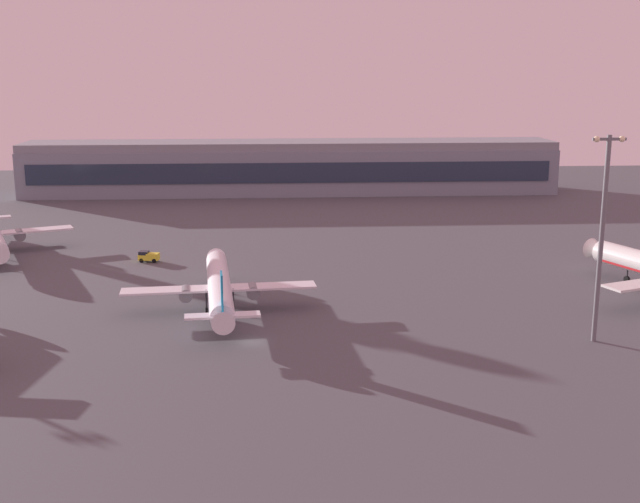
# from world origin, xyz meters

# --- Properties ---
(ground_plane) EXTENTS (416.00, 416.00, 0.00)m
(ground_plane) POSITION_xyz_m (0.00, 0.00, 0.00)
(ground_plane) COLOR #4C4C51
(terminal_building) EXTENTS (166.82, 22.40, 16.40)m
(terminal_building) POSITION_xyz_m (10.25, 144.61, 8.09)
(terminal_building) COLOR gray
(terminal_building) RESTS_ON ground
(airplane_terminal_side) EXTENTS (32.01, 41.08, 10.53)m
(airplane_terminal_side) POSITION_xyz_m (-5.46, 16.50, 3.98)
(airplane_terminal_side) COLOR white
(airplane_terminal_side) RESTS_ON ground
(maintenance_van) EXTENTS (4.42, 2.66, 2.25)m
(maintenance_van) POSITION_xyz_m (-22.08, 51.55, 1.18)
(maintenance_van) COLOR yellow
(maintenance_van) RESTS_ON ground
(apron_light_east) EXTENTS (4.80, 0.90, 30.14)m
(apron_light_east) POSITION_xyz_m (50.24, -2.69, 16.97)
(apron_light_east) COLOR slate
(apron_light_east) RESTS_ON ground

